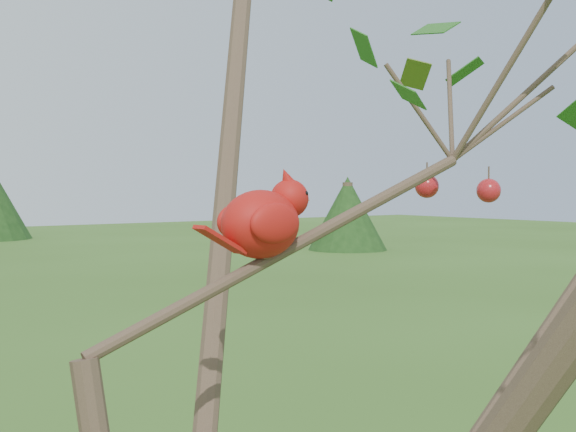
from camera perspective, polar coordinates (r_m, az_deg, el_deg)
name	(u,v)px	position (r m, az deg, el deg)	size (l,w,h in m)	color
crabapple_tree	(189,220)	(0.92, -7.04, -0.28)	(2.35, 2.05, 2.95)	#3C2B20
cardinal	(264,220)	(1.10, -1.70, -0.32)	(0.20, 0.10, 0.14)	red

